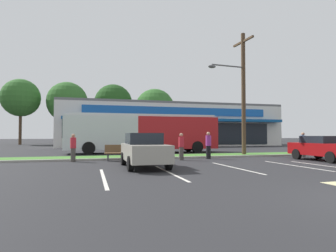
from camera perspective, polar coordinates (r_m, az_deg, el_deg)
The scene contains 21 objects.
grass_median at distance 19.56m, azimuth 3.84°, elevation -6.11°, with size 56.00×2.20×0.12m, color #427A2D.
curb_lip at distance 18.41m, azimuth 5.10°, elevation -6.37°, with size 56.00×0.24×0.12m, color #99968C.
parking_stripe_0 at distance 10.32m, azimuth -13.02°, elevation -10.19°, with size 0.12×4.80×0.01m, color silver.
parking_stripe_1 at distance 11.34m, azimuth 0.32°, elevation -9.48°, with size 0.12×4.80×0.01m, color silver.
parking_stripe_2 at distance 13.36m, azimuth 13.49°, elevation -8.27°, with size 0.12×4.80×0.01m, color silver.
parking_stripe_3 at distance 15.26m, azimuth 24.38°, elevation -7.35°, with size 0.12×4.80×0.01m, color silver.
parking_stripe_4 at distance 15.82m, azimuth 29.45°, elevation -7.08°, with size 0.12×4.80×0.01m, color silver.
storefront_building at distance 42.18m, azimuth -0.03°, elevation 0.11°, with size 30.72×13.79×5.93m.
tree_far_left at distance 50.13m, azimuth -27.83°, elevation 5.09°, with size 5.93×5.93×10.39m.
tree_left at distance 48.87m, azimuth -19.86°, elevation 4.62°, with size 6.53×6.53×10.23m.
tree_mid_left at distance 51.37m, azimuth -11.09°, elevation 4.57°, with size 6.76×6.76×10.64m.
tree_mid at distance 52.02m, azimuth -2.71°, elevation 3.56°, with size 7.30×7.30×10.09m.
utility_pole at distance 21.28m, azimuth 14.79°, elevation 7.21°, with size 3.03×2.40×9.01m.
city_bus at distance 23.91m, azimuth -5.09°, elevation -1.24°, with size 12.79×2.77×3.25m.
bus_stop_bench at distance 16.64m, azimuth -10.04°, elevation -5.30°, with size 1.60×0.45×0.95m.
car_0 at distance 18.85m, azimuth 29.15°, elevation -3.90°, with size 1.87×4.15×1.46m.
car_1 at distance 13.19m, azimuth -4.90°, elevation -4.88°, with size 1.86×4.13×1.60m.
pedestrian_near_bench at distance 21.53m, azimuth 25.84°, elevation -3.42°, with size 0.34×0.34×1.70m.
pedestrian_by_pole at distance 16.86m, azimuth 2.73°, elevation -4.21°, with size 0.33×0.33×1.63m.
pedestrian_mid at distance 17.95m, azimuth 8.24°, elevation -3.91°, with size 0.35×0.35×1.71m.
pedestrian_far at distance 16.72m, azimuth -18.78°, elevation -4.21°, with size 0.32×0.32×1.58m.
Camera 1 is at (-6.44, -4.41, 1.50)m, focal length 29.88 mm.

